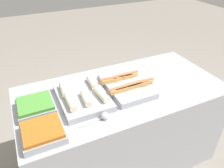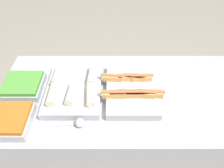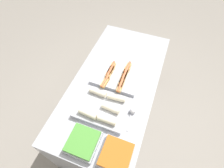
{
  "view_description": "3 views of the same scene",
  "coord_description": "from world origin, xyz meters",
  "px_view_note": "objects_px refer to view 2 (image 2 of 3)",
  "views": [
    {
      "loc": [
        -0.72,
        -1.33,
        1.91
      ],
      "look_at": [
        -0.1,
        0.0,
        0.94
      ],
      "focal_mm": 35.0,
      "sensor_mm": 36.0,
      "label": 1
    },
    {
      "loc": [
        -0.09,
        -1.04,
        1.92
      ],
      "look_at": [
        -0.1,
        0.0,
        0.94
      ],
      "focal_mm": 35.0,
      "sensor_mm": 36.0,
      "label": 2
    },
    {
      "loc": [
        -1.03,
        -0.35,
        2.34
      ],
      "look_at": [
        -0.1,
        0.0,
        0.94
      ],
      "focal_mm": 28.0,
      "sensor_mm": 36.0,
      "label": 3
    }
  ],
  "objects_px": {
    "tray_hotdogs": "(132,89)",
    "serving_spoon_near": "(79,123)",
    "tray_wraps": "(74,89)",
    "tray_side_front": "(8,120)",
    "tray_side_back": "(23,86)"
  },
  "relations": [
    {
      "from": "tray_hotdogs",
      "to": "serving_spoon_near",
      "type": "distance_m",
      "value": 0.42
    },
    {
      "from": "tray_wraps",
      "to": "serving_spoon_near",
      "type": "xyz_separation_m",
      "value": [
        0.06,
        -0.27,
        -0.01
      ]
    },
    {
      "from": "tray_hotdogs",
      "to": "tray_wraps",
      "type": "relative_size",
      "value": 1.01
    },
    {
      "from": "tray_wraps",
      "to": "tray_hotdogs",
      "type": "bearing_deg",
      "value": -0.1
    },
    {
      "from": "tray_hotdogs",
      "to": "tray_side_front",
      "type": "height_order",
      "value": "tray_hotdogs"
    },
    {
      "from": "tray_wraps",
      "to": "serving_spoon_near",
      "type": "bearing_deg",
      "value": -77.72
    },
    {
      "from": "tray_hotdogs",
      "to": "serving_spoon_near",
      "type": "relative_size",
      "value": 2.18
    },
    {
      "from": "tray_hotdogs",
      "to": "tray_wraps",
      "type": "height_order",
      "value": "tray_wraps"
    },
    {
      "from": "tray_side_front",
      "to": "tray_side_back",
      "type": "height_order",
      "value": "same"
    },
    {
      "from": "tray_hotdogs",
      "to": "tray_side_back",
      "type": "bearing_deg",
      "value": 177.36
    },
    {
      "from": "tray_side_back",
      "to": "serving_spoon_near",
      "type": "distance_m",
      "value": 0.51
    },
    {
      "from": "tray_wraps",
      "to": "tray_side_front",
      "type": "height_order",
      "value": "tray_wraps"
    },
    {
      "from": "tray_side_front",
      "to": "tray_wraps",
      "type": "bearing_deg",
      "value": 36.28
    },
    {
      "from": "tray_wraps",
      "to": "tray_side_back",
      "type": "relative_size",
      "value": 1.81
    },
    {
      "from": "tray_wraps",
      "to": "serving_spoon_near",
      "type": "height_order",
      "value": "tray_wraps"
    }
  ]
}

